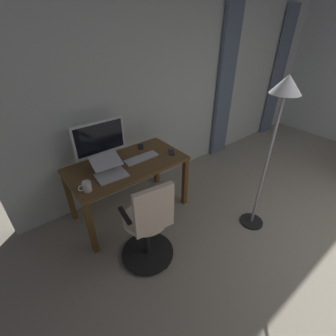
% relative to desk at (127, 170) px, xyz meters
% --- Properties ---
extents(back_room_partition, '(5.83, 0.10, 2.73)m').
position_rel_desk_xyz_m(back_room_partition, '(-1.61, -0.51, 0.72)').
color(back_room_partition, silver).
rests_on(back_room_partition, ground).
extents(curtain_left_panel, '(0.36, 0.06, 2.43)m').
position_rel_desk_xyz_m(curtain_left_panel, '(-3.82, -0.40, 0.57)').
color(curtain_left_panel, slate).
rests_on(curtain_left_panel, ground).
extents(curtain_right_panel, '(0.36, 0.06, 2.43)m').
position_rel_desk_xyz_m(curtain_right_panel, '(-2.17, -0.40, 0.57)').
color(curtain_right_panel, slate).
rests_on(curtain_right_panel, ground).
extents(desk, '(1.39, 0.73, 0.74)m').
position_rel_desk_xyz_m(desk, '(0.00, 0.00, 0.00)').
color(desk, brown).
rests_on(desk, ground).
extents(office_chair, '(0.56, 0.56, 1.04)m').
position_rel_desk_xyz_m(office_chair, '(0.24, 0.79, -0.16)').
color(office_chair, black).
rests_on(office_chair, ground).
extents(computer_monitor, '(0.62, 0.18, 0.49)m').
position_rel_desk_xyz_m(computer_monitor, '(0.18, -0.25, 0.37)').
color(computer_monitor, white).
rests_on(computer_monitor, desk).
extents(computer_keyboard, '(0.43, 0.13, 0.02)m').
position_rel_desk_xyz_m(computer_keyboard, '(-0.19, 0.02, 0.11)').
color(computer_keyboard, silver).
rests_on(computer_keyboard, desk).
extents(laptop, '(0.35, 0.37, 0.17)m').
position_rel_desk_xyz_m(laptop, '(0.26, 0.09, 0.15)').
color(laptop, silver).
rests_on(laptop, desk).
extents(cell_phone_face_up, '(0.14, 0.16, 0.01)m').
position_rel_desk_xyz_m(cell_phone_face_up, '(-0.58, 0.13, 0.10)').
color(cell_phone_face_up, '#232328').
rests_on(cell_phone_face_up, desk).
extents(cell_phone_by_monitor, '(0.13, 0.16, 0.01)m').
position_rel_desk_xyz_m(cell_phone_by_monitor, '(-0.36, -0.25, 0.10)').
color(cell_phone_by_monitor, black).
rests_on(cell_phone_by_monitor, desk).
extents(mug_tea, '(0.13, 0.09, 0.11)m').
position_rel_desk_xyz_m(mug_tea, '(0.58, 0.22, 0.15)').
color(mug_tea, white).
rests_on(mug_tea, desk).
extents(floor_lamp, '(0.28, 0.28, 1.78)m').
position_rel_desk_xyz_m(floor_lamp, '(-1.07, 1.14, 0.78)').
color(floor_lamp, black).
rests_on(floor_lamp, ground).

